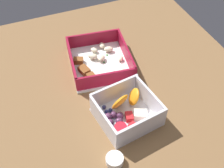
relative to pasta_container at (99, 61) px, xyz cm
name	(u,v)px	position (x,y,z in cm)	size (l,w,h in cm)	color
table_surface	(107,89)	(-8.77, 1.04, -2.51)	(80.00, 80.00, 2.00)	brown
pasta_container	(99,61)	(0.00, 0.00, 0.00)	(21.16, 19.18, 5.00)	white
fruit_bowl	(125,112)	(-20.26, 0.64, 0.69)	(15.09, 15.54, 6.12)	white
paper_cup_liner	(115,160)	(-30.50, 7.74, -0.63)	(3.95, 3.95, 1.75)	white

